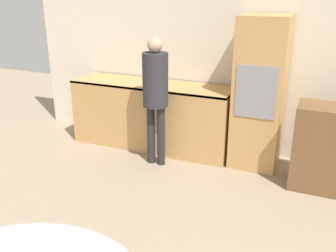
% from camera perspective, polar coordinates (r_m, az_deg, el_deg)
% --- Properties ---
extents(wall_back, '(6.16, 0.05, 2.60)m').
position_cam_1_polar(wall_back, '(4.89, 11.48, 10.62)').
color(wall_back, silver).
rests_on(wall_back, ground_plane).
extents(kitchen_counter, '(2.20, 0.60, 0.90)m').
position_cam_1_polar(kitchen_counter, '(5.13, -2.44, 1.80)').
color(kitchen_counter, tan).
rests_on(kitchen_counter, ground_plane).
extents(oven_unit, '(0.56, 0.59, 1.81)m').
position_cam_1_polar(oven_unit, '(4.60, 13.80, 4.81)').
color(oven_unit, tan).
rests_on(oven_unit, ground_plane).
extents(person_standing, '(0.30, 0.30, 1.58)m').
position_cam_1_polar(person_standing, '(4.44, -1.93, 5.84)').
color(person_standing, '#262628').
rests_on(person_standing, ground_plane).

